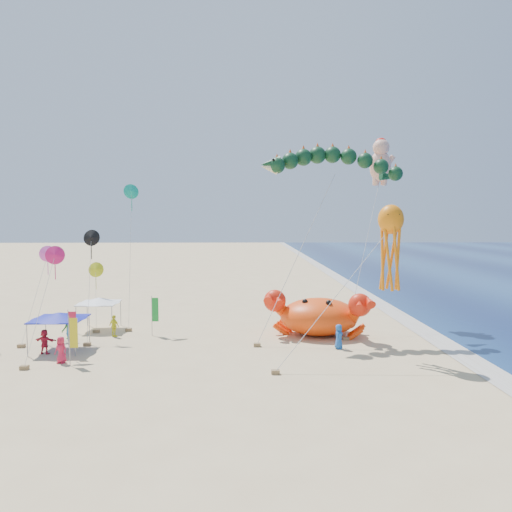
{
  "coord_description": "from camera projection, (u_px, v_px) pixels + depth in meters",
  "views": [
    {
      "loc": [
        -2.95,
        -35.41,
        9.29
      ],
      "look_at": [
        -2.0,
        2.0,
        6.5
      ],
      "focal_mm": 35.0,
      "sensor_mm": 36.0,
      "label": 1
    }
  ],
  "objects": [
    {
      "name": "octopus_kite",
      "position": [
        390.0,
        241.0,
        32.84
      ],
      "size": [
        8.89,
        4.31,
        10.24
      ],
      "color": "orange",
      "rests_on": "ground"
    },
    {
      "name": "dragon_kite",
      "position": [
        333.0,
        167.0,
        39.63
      ],
      "size": [
        12.24,
        6.5,
        14.7
      ],
      "color": "black",
      "rests_on": "ground"
    },
    {
      "name": "crab_inflatable",
      "position": [
        319.0,
        315.0,
        39.75
      ],
      "size": [
        8.41,
        6.85,
        3.69
      ],
      "color": "#FF470D",
      "rests_on": "ground"
    },
    {
      "name": "cherub_kite",
      "position": [
        380.0,
        161.0,
        45.11
      ],
      "size": [
        5.82,
        8.88,
        16.59
      ],
      "color": "#F7B296",
      "rests_on": "ground"
    },
    {
      "name": "canopy_white",
      "position": [
        99.0,
        301.0,
        41.83
      ],
      "size": [
        3.45,
        3.45,
        2.71
      ],
      "color": "gray",
      "rests_on": "ground"
    },
    {
      "name": "beachgoers",
      "position": [
        108.0,
        335.0,
        36.28
      ],
      "size": [
        21.78,
        7.96,
        1.88
      ],
      "color": "#276A23",
      "rests_on": "ground"
    },
    {
      "name": "ground",
      "position": [
        284.0,
        347.0,
        36.07
      ],
      "size": [
        320.0,
        320.0,
        0.0
      ],
      "primitive_type": "plane",
      "color": "#D1B784",
      "rests_on": "ground"
    },
    {
      "name": "foam_strip",
      "position": [
        448.0,
        346.0,
        36.37
      ],
      "size": [
        320.0,
        320.0,
        0.0
      ],
      "primitive_type": "plane",
      "color": "silver",
      "rests_on": "ground"
    },
    {
      "name": "canopy_blue",
      "position": [
        59.0,
        316.0,
        35.18
      ],
      "size": [
        3.78,
        3.78,
        2.71
      ],
      "color": "gray",
      "rests_on": "ground"
    },
    {
      "name": "feather_flags",
      "position": [
        75.0,
        323.0,
        34.99
      ],
      "size": [
        11.54,
        8.08,
        3.2
      ],
      "color": "gray",
      "rests_on": "ground"
    },
    {
      "name": "small_kites",
      "position": [
        86.0,
        251.0,
        39.35
      ],
      "size": [
        7.39,
        12.11,
        12.32
      ],
      "color": "black",
      "rests_on": "ground"
    }
  ]
}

